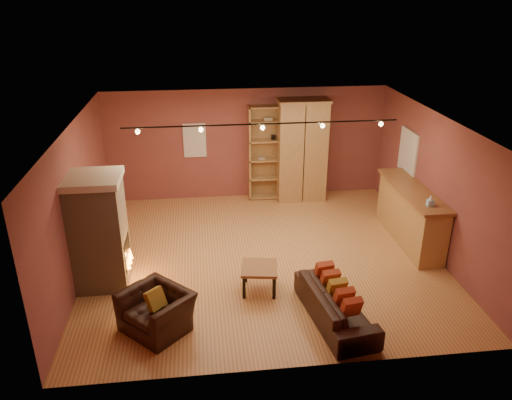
{
  "coord_description": "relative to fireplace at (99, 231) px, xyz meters",
  "views": [
    {
      "loc": [
        -1.2,
        -8.83,
        5.12
      ],
      "look_at": [
        -0.12,
        0.2,
        1.18
      ],
      "focal_mm": 35.0,
      "sensor_mm": 36.0,
      "label": 1
    }
  ],
  "objects": [
    {
      "name": "floor",
      "position": [
        3.04,
        0.6,
        -1.06
      ],
      "size": [
        7.0,
        7.0,
        0.0
      ],
      "primitive_type": "plane",
      "color": "#AA6F3C",
      "rests_on": "ground"
    },
    {
      "name": "right_window",
      "position": [
        6.51,
        2.0,
        0.59
      ],
      "size": [
        0.05,
        0.9,
        1.0
      ],
      "primitive_type": "cube",
      "color": "silver",
      "rests_on": "right_wall"
    },
    {
      "name": "right_wall",
      "position": [
        6.54,
        0.6,
        0.34
      ],
      "size": [
        0.02,
        6.5,
        2.8
      ],
      "primitive_type": "cube",
      "color": "brown",
      "rests_on": "floor"
    },
    {
      "name": "tissue_box",
      "position": [
        6.19,
        0.05,
        0.24
      ],
      "size": [
        0.11,
        0.11,
        0.21
      ],
      "rotation": [
        0.0,
        0.0,
        -0.01
      ],
      "color": "#86B8D6",
      "rests_on": "bar_counter"
    },
    {
      "name": "loveseat",
      "position": [
        3.95,
        -1.6,
        -0.66
      ],
      "size": [
        0.84,
        2.01,
        0.79
      ],
      "rotation": [
        0.0,
        0.0,
        1.72
      ],
      "color": "black",
      "rests_on": "floor"
    },
    {
      "name": "armchair",
      "position": [
        1.04,
        -1.5,
        -0.61
      ],
      "size": [
        1.2,
        1.2,
        0.9
      ],
      "rotation": [
        0.0,
        0.0,
        -0.79
      ],
      "color": "black",
      "rests_on": "floor"
    },
    {
      "name": "back_wall",
      "position": [
        3.04,
        3.85,
        0.34
      ],
      "size": [
        7.0,
        0.02,
        2.8
      ],
      "primitive_type": "cube",
      "color": "brown",
      "rests_on": "floor"
    },
    {
      "name": "ceiling",
      "position": [
        3.04,
        0.6,
        1.74
      ],
      "size": [
        7.0,
        7.0,
        0.0
      ],
      "primitive_type": "plane",
      "rotation": [
        3.14,
        0.0,
        0.0
      ],
      "color": "brown",
      "rests_on": "back_wall"
    },
    {
      "name": "back_window",
      "position": [
        1.74,
        3.83,
        0.49
      ],
      "size": [
        0.56,
        0.04,
        0.86
      ],
      "primitive_type": "cube",
      "color": "silver",
      "rests_on": "back_wall"
    },
    {
      "name": "track_rail",
      "position": [
        3.04,
        0.8,
        1.63
      ],
      "size": [
        5.2,
        0.09,
        0.13
      ],
      "color": "black",
      "rests_on": "ceiling"
    },
    {
      "name": "bar_counter",
      "position": [
        6.24,
        0.91,
        -0.44
      ],
      "size": [
        0.67,
        2.54,
        1.22
      ],
      "color": "tan",
      "rests_on": "floor"
    },
    {
      "name": "armoire",
      "position": [
        4.39,
        3.52,
        0.24
      ],
      "size": [
        1.27,
        0.72,
        2.58
      ],
      "color": "tan",
      "rests_on": "floor"
    },
    {
      "name": "fireplace",
      "position": [
        0.0,
        0.0,
        0.0
      ],
      "size": [
        1.01,
        0.98,
        2.12
      ],
      "color": "tan",
      "rests_on": "floor"
    },
    {
      "name": "left_wall",
      "position": [
        -0.46,
        0.6,
        0.34
      ],
      "size": [
        0.02,
        6.5,
        2.8
      ],
      "primitive_type": "cube",
      "color": "brown",
      "rests_on": "floor"
    },
    {
      "name": "bookcase",
      "position": [
        3.56,
        3.72,
        0.17
      ],
      "size": [
        0.99,
        0.38,
        2.41
      ],
      "color": "tan",
      "rests_on": "floor"
    },
    {
      "name": "coffee_table",
      "position": [
        2.81,
        -0.6,
        -0.65
      ],
      "size": [
        0.72,
        0.72,
        0.48
      ],
      "rotation": [
        0.0,
        0.0,
        -0.15
      ],
      "color": "#925E35",
      "rests_on": "floor"
    }
  ]
}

